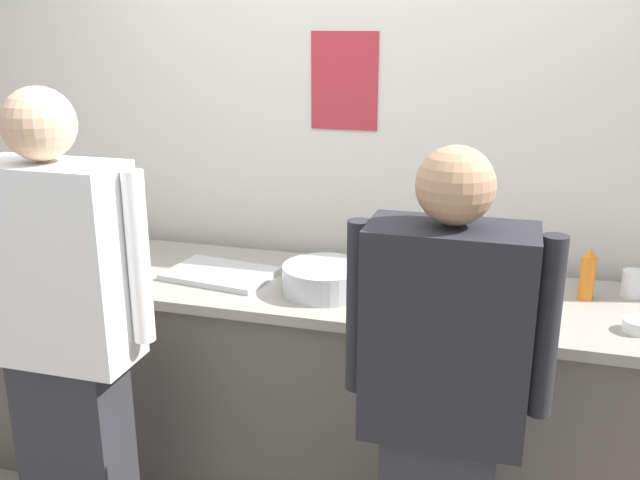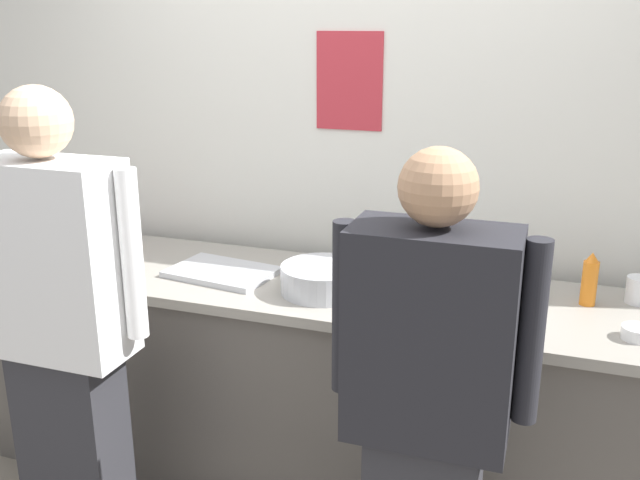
# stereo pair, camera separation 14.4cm
# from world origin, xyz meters

# --- Properties ---
(wall_back) EXTENTS (4.69, 0.11, 2.74)m
(wall_back) POSITION_xyz_m (-0.00, 0.83, 1.37)
(wall_back) COLOR silver
(wall_back) RESTS_ON ground
(prep_counter) EXTENTS (2.99, 0.68, 0.91)m
(prep_counter) POSITION_xyz_m (0.00, 0.36, 0.46)
(prep_counter) COLOR #56514C
(prep_counter) RESTS_ON ground
(chef_near_left) EXTENTS (0.62, 0.24, 1.72)m
(chef_near_left) POSITION_xyz_m (-0.71, -0.33, 0.91)
(chef_near_left) COLOR #2D2D33
(chef_near_left) RESTS_ON ground
(chef_center) EXTENTS (0.59, 0.24, 1.60)m
(chef_center) POSITION_xyz_m (0.53, -0.33, 0.84)
(chef_center) COLOR #2D2D33
(chef_center) RESTS_ON ground
(plate_stack_front) EXTENTS (0.20, 0.20, 0.08)m
(plate_stack_front) POSITION_xyz_m (0.68, 0.45, 0.95)
(plate_stack_front) COLOR white
(plate_stack_front) RESTS_ON prep_counter
(mixing_bowl_steel) EXTENTS (0.33, 0.33, 0.11)m
(mixing_bowl_steel) POSITION_xyz_m (0.01, 0.28, 0.96)
(mixing_bowl_steel) COLOR #B7BABF
(mixing_bowl_steel) RESTS_ON prep_counter
(sheet_tray) EXTENTS (0.45, 0.34, 0.02)m
(sheet_tray) POSITION_xyz_m (-0.44, 0.33, 0.92)
(sheet_tray) COLOR #B7BABF
(sheet_tray) RESTS_ON prep_counter
(squeeze_bottle_primary) EXTENTS (0.06, 0.06, 0.20)m
(squeeze_bottle_primary) POSITION_xyz_m (0.96, 0.48, 1.01)
(squeeze_bottle_primary) COLOR orange
(squeeze_bottle_primary) RESTS_ON prep_counter
(squeeze_bottle_secondary) EXTENTS (0.06, 0.06, 0.20)m
(squeeze_bottle_secondary) POSITION_xyz_m (-1.02, 0.46, 1.00)
(squeeze_bottle_secondary) COLOR red
(squeeze_bottle_secondary) RESTS_ON prep_counter
(ramekin_orange_sauce) EXTENTS (0.10, 0.10, 0.04)m
(ramekin_orange_sauce) POSITION_xyz_m (-1.00, 0.32, 0.93)
(ramekin_orange_sauce) COLOR white
(ramekin_orange_sauce) RESTS_ON prep_counter
(ramekin_yellow_sauce) EXTENTS (0.10, 0.10, 0.04)m
(ramekin_yellow_sauce) POSITION_xyz_m (0.22, 0.55, 0.93)
(ramekin_yellow_sauce) COLOR white
(ramekin_yellow_sauce) RESTS_ON prep_counter
(ramekin_green_sauce) EXTENTS (0.10, 0.10, 0.04)m
(ramekin_green_sauce) POSITION_xyz_m (1.11, 0.22, 0.93)
(ramekin_green_sauce) COLOR white
(ramekin_green_sauce) RESTS_ON prep_counter
(ramekin_red_sauce) EXTENTS (0.10, 0.10, 0.04)m
(ramekin_red_sauce) POSITION_xyz_m (0.62, 0.20, 0.93)
(ramekin_red_sauce) COLOR white
(ramekin_red_sauce) RESTS_ON prep_counter
(deli_cup) EXTENTS (0.09, 0.09, 0.10)m
(deli_cup) POSITION_xyz_m (1.14, 0.56, 0.96)
(deli_cup) COLOR white
(deli_cup) RESTS_ON prep_counter
(chefs_knife) EXTENTS (0.27, 0.03, 0.02)m
(chefs_knife) POSITION_xyz_m (0.39, 0.42, 0.92)
(chefs_knife) COLOR #B7BABF
(chefs_knife) RESTS_ON prep_counter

